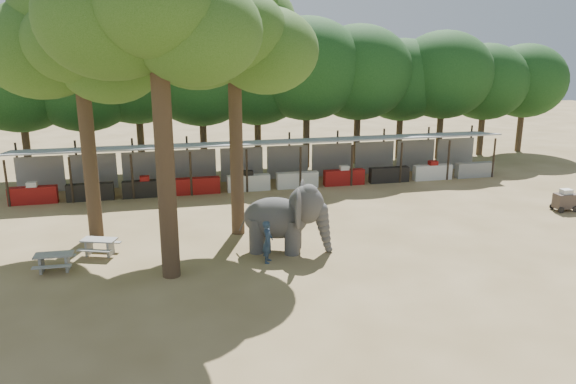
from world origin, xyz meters
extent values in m
plane|color=brown|center=(0.00, 0.00, 0.00)|extent=(100.00, 100.00, 0.00)
cube|color=gray|center=(0.00, 14.00, 2.50)|extent=(28.00, 2.99, 0.39)
cylinder|color=#2D2319|center=(-12.60, 12.65, 1.20)|extent=(0.12, 0.12, 2.40)
cylinder|color=#2D2319|center=(-12.60, 15.35, 1.40)|extent=(0.12, 0.12, 2.80)
cube|color=maroon|center=(-12.60, 12.90, 0.45)|extent=(2.38, 0.50, 0.90)
cube|color=gray|center=(-12.60, 15.30, 1.00)|extent=(2.52, 0.12, 2.00)
cylinder|color=#2D2319|center=(-9.80, 12.65, 1.20)|extent=(0.12, 0.12, 2.40)
cylinder|color=#2D2319|center=(-9.80, 15.35, 1.40)|extent=(0.12, 0.12, 2.80)
cube|color=black|center=(-9.80, 12.90, 0.45)|extent=(2.38, 0.50, 0.90)
cube|color=gray|center=(-9.80, 15.30, 1.00)|extent=(2.52, 0.12, 2.00)
cylinder|color=#2D2319|center=(-7.00, 12.65, 1.20)|extent=(0.12, 0.12, 2.40)
cylinder|color=#2D2319|center=(-7.00, 15.35, 1.40)|extent=(0.12, 0.12, 2.80)
cube|color=black|center=(-7.00, 12.90, 0.45)|extent=(2.38, 0.50, 0.90)
cube|color=gray|center=(-7.00, 15.30, 1.00)|extent=(2.52, 0.12, 2.00)
cylinder|color=#2D2319|center=(-4.20, 12.65, 1.20)|extent=(0.12, 0.12, 2.40)
cylinder|color=#2D2319|center=(-4.20, 15.35, 1.40)|extent=(0.12, 0.12, 2.80)
cube|color=maroon|center=(-4.20, 12.90, 0.45)|extent=(2.38, 0.50, 0.90)
cube|color=gray|center=(-4.20, 15.30, 1.00)|extent=(2.52, 0.12, 2.00)
cylinder|color=#2D2319|center=(-1.40, 12.65, 1.20)|extent=(0.12, 0.12, 2.40)
cylinder|color=#2D2319|center=(-1.40, 15.35, 1.40)|extent=(0.12, 0.12, 2.80)
cube|color=silver|center=(-1.40, 12.90, 0.45)|extent=(2.38, 0.50, 0.90)
cube|color=gray|center=(-1.40, 15.30, 1.00)|extent=(2.52, 0.12, 2.00)
cylinder|color=#2D2319|center=(1.40, 12.65, 1.20)|extent=(0.12, 0.12, 2.40)
cylinder|color=#2D2319|center=(1.40, 15.35, 1.40)|extent=(0.12, 0.12, 2.80)
cube|color=silver|center=(1.40, 12.90, 0.45)|extent=(2.38, 0.50, 0.90)
cube|color=gray|center=(1.40, 15.30, 1.00)|extent=(2.52, 0.12, 2.00)
cylinder|color=#2D2319|center=(4.20, 12.65, 1.20)|extent=(0.12, 0.12, 2.40)
cylinder|color=#2D2319|center=(4.20, 15.35, 1.40)|extent=(0.12, 0.12, 2.80)
cube|color=maroon|center=(4.20, 12.90, 0.45)|extent=(2.38, 0.50, 0.90)
cube|color=gray|center=(4.20, 15.30, 1.00)|extent=(2.52, 0.12, 2.00)
cylinder|color=#2D2319|center=(7.00, 12.65, 1.20)|extent=(0.12, 0.12, 2.40)
cylinder|color=#2D2319|center=(7.00, 15.35, 1.40)|extent=(0.12, 0.12, 2.80)
cube|color=black|center=(7.00, 12.90, 0.45)|extent=(2.38, 0.50, 0.90)
cube|color=gray|center=(7.00, 15.30, 1.00)|extent=(2.52, 0.12, 2.00)
cylinder|color=#2D2319|center=(9.80, 12.65, 1.20)|extent=(0.12, 0.12, 2.40)
cylinder|color=#2D2319|center=(9.80, 15.35, 1.40)|extent=(0.12, 0.12, 2.80)
cube|color=silver|center=(9.80, 12.90, 0.45)|extent=(2.38, 0.50, 0.90)
cube|color=gray|center=(9.80, 15.30, 1.00)|extent=(2.52, 0.12, 2.00)
cylinder|color=#2D2319|center=(12.60, 12.65, 1.20)|extent=(0.12, 0.12, 2.40)
cylinder|color=#2D2319|center=(12.60, 15.35, 1.40)|extent=(0.12, 0.12, 2.80)
cube|color=gray|center=(12.60, 12.90, 0.45)|extent=(2.38, 0.50, 0.90)
cube|color=gray|center=(12.60, 15.30, 1.00)|extent=(2.52, 0.12, 2.00)
cylinder|color=#332316|center=(-9.00, 7.00, 4.60)|extent=(0.60, 0.60, 9.20)
cone|color=#332316|center=(-9.00, 7.00, 9.20)|extent=(0.57, 0.57, 2.88)
ellipsoid|color=#214711|center=(-10.40, 7.30, 7.82)|extent=(4.80, 4.80, 3.94)
ellipsoid|color=#214711|center=(-7.80, 6.40, 7.42)|extent=(4.20, 4.20, 3.44)
ellipsoid|color=#214711|center=(-8.80, 8.10, 8.42)|extent=(5.20, 5.20, 4.26)
ellipsoid|color=#214711|center=(-9.00, 5.70, 8.12)|extent=(3.80, 3.80, 3.12)
ellipsoid|color=#214711|center=(-9.30, 7.20, 9.22)|extent=(4.40, 4.40, 3.61)
cylinder|color=#332316|center=(-6.00, 2.00, 5.20)|extent=(0.64, 0.64, 10.40)
ellipsoid|color=#214711|center=(-7.40, 2.30, 8.84)|extent=(4.80, 4.80, 3.94)
ellipsoid|color=#214711|center=(-4.80, 1.40, 8.44)|extent=(4.20, 4.20, 3.44)
ellipsoid|color=#214711|center=(-5.80, 3.10, 9.44)|extent=(5.20, 5.20, 4.26)
ellipsoid|color=#214711|center=(-6.00, 0.70, 9.14)|extent=(3.80, 3.80, 3.12)
cylinder|color=#332316|center=(-3.00, 6.00, 4.80)|extent=(0.56, 0.56, 9.60)
cone|color=#332316|center=(-3.00, 6.00, 9.60)|extent=(0.53, 0.53, 3.00)
ellipsoid|color=#214711|center=(-4.40, 6.30, 8.16)|extent=(4.80, 4.80, 3.94)
ellipsoid|color=#214711|center=(-1.80, 5.40, 7.76)|extent=(4.20, 4.20, 3.44)
ellipsoid|color=#214711|center=(-2.80, 7.10, 8.76)|extent=(5.20, 5.20, 4.26)
ellipsoid|color=#214711|center=(-3.00, 4.70, 8.46)|extent=(3.80, 3.80, 3.12)
ellipsoid|color=#214711|center=(-3.30, 6.20, 9.56)|extent=(4.40, 4.40, 3.61)
cylinder|color=#332316|center=(-13.33, 19.00, 1.87)|extent=(0.44, 0.44, 3.74)
ellipsoid|color=black|center=(-13.33, 19.00, 5.53)|extent=(6.46, 5.95, 5.61)
cylinder|color=#332316|center=(-10.00, 19.00, 1.87)|extent=(0.44, 0.44, 3.74)
ellipsoid|color=black|center=(-10.00, 19.00, 5.53)|extent=(6.46, 5.95, 5.61)
cylinder|color=#332316|center=(-6.67, 19.00, 1.87)|extent=(0.44, 0.44, 3.74)
ellipsoid|color=black|center=(-6.67, 19.00, 5.53)|extent=(6.46, 5.95, 5.61)
cylinder|color=#332316|center=(-3.33, 19.00, 1.87)|extent=(0.44, 0.44, 3.74)
ellipsoid|color=black|center=(-3.33, 19.00, 5.53)|extent=(6.46, 5.95, 5.61)
cylinder|color=#332316|center=(0.00, 19.00, 1.87)|extent=(0.44, 0.44, 3.74)
ellipsoid|color=black|center=(0.00, 19.00, 5.53)|extent=(6.46, 5.95, 5.61)
cylinder|color=#332316|center=(3.33, 19.00, 1.87)|extent=(0.44, 0.44, 3.74)
ellipsoid|color=black|center=(3.33, 19.00, 5.53)|extent=(6.46, 5.95, 5.61)
cylinder|color=#332316|center=(6.67, 19.00, 1.87)|extent=(0.44, 0.44, 3.74)
ellipsoid|color=black|center=(6.67, 19.00, 5.53)|extent=(6.46, 5.95, 5.61)
cylinder|color=#332316|center=(10.00, 19.00, 1.87)|extent=(0.44, 0.44, 3.74)
ellipsoid|color=black|center=(10.00, 19.00, 5.53)|extent=(6.46, 5.95, 5.61)
cylinder|color=#332316|center=(13.33, 19.00, 1.87)|extent=(0.44, 0.44, 3.74)
ellipsoid|color=black|center=(13.33, 19.00, 5.53)|extent=(6.46, 5.95, 5.61)
cylinder|color=#332316|center=(16.67, 19.00, 1.87)|extent=(0.44, 0.44, 3.74)
ellipsoid|color=black|center=(16.67, 19.00, 5.53)|extent=(6.46, 5.95, 5.61)
cylinder|color=#332316|center=(20.00, 19.00, 1.87)|extent=(0.44, 0.44, 3.74)
ellipsoid|color=black|center=(20.00, 19.00, 5.53)|extent=(6.46, 5.95, 5.61)
ellipsoid|color=#3B3938|center=(-1.82, 3.66, 1.34)|extent=(2.93, 2.30, 1.66)
cylinder|color=#3B3938|center=(-2.62, 3.54, 0.70)|extent=(0.76, 0.76, 1.39)
cylinder|color=#3B3938|center=(-2.35, 4.28, 0.70)|extent=(0.76, 0.76, 1.39)
cylinder|color=#3B3938|center=(-1.30, 3.05, 0.70)|extent=(0.76, 0.76, 1.39)
cylinder|color=#3B3938|center=(-1.02, 3.79, 0.70)|extent=(0.76, 0.76, 1.39)
ellipsoid|color=#3B3938|center=(-0.68, 3.24, 1.94)|extent=(1.73, 1.57, 1.54)
ellipsoid|color=#3B3938|center=(-1.16, 2.62, 1.97)|extent=(0.66, 1.27, 1.58)
ellipsoid|color=#3B3938|center=(-0.64, 4.02, 1.97)|extent=(0.66, 1.27, 1.58)
cone|color=#3B3938|center=(0.02, 2.97, 0.87)|extent=(0.81, 0.81, 1.74)
imported|color=#26384C|center=(-2.39, 2.46, 0.82)|extent=(0.58, 0.69, 1.64)
cube|color=gray|center=(-10.13, 3.38, 0.64)|extent=(1.36, 0.67, 0.05)
cube|color=gray|center=(-10.58, 3.40, 0.31)|extent=(0.11, 0.54, 0.63)
cube|color=gray|center=(-9.68, 3.37, 0.31)|extent=(0.11, 0.54, 0.63)
cube|color=gray|center=(-10.14, 2.89, 0.38)|extent=(1.35, 0.27, 0.04)
cube|color=gray|center=(-10.11, 3.88, 0.38)|extent=(1.35, 0.27, 0.04)
cube|color=gray|center=(-8.67, 4.67, 0.64)|extent=(1.46, 1.04, 0.05)
cube|color=gray|center=(-9.08, 4.82, 0.31)|extent=(0.26, 0.53, 0.62)
cube|color=gray|center=(-8.25, 4.51, 0.31)|extent=(0.26, 0.53, 0.62)
cube|color=gray|center=(-8.83, 4.21, 0.37)|extent=(1.32, 0.66, 0.04)
cube|color=gray|center=(-8.50, 5.12, 0.37)|extent=(1.32, 0.66, 0.04)
cube|color=#382C26|center=(13.16, 5.58, 0.51)|extent=(1.04, 0.65, 0.71)
cylinder|color=black|center=(12.74, 5.26, 0.15)|extent=(0.31, 0.07, 0.31)
cylinder|color=black|center=(13.55, 5.23, 0.15)|extent=(0.31, 0.07, 0.31)
cylinder|color=black|center=(12.76, 5.93, 0.15)|extent=(0.31, 0.07, 0.31)
cylinder|color=black|center=(13.58, 5.90, 0.15)|extent=(0.31, 0.07, 0.31)
cube|color=silver|center=(13.16, 5.58, 0.97)|extent=(0.52, 0.43, 0.25)
camera|label=1|loc=(-6.21, -17.08, 8.21)|focal=35.00mm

